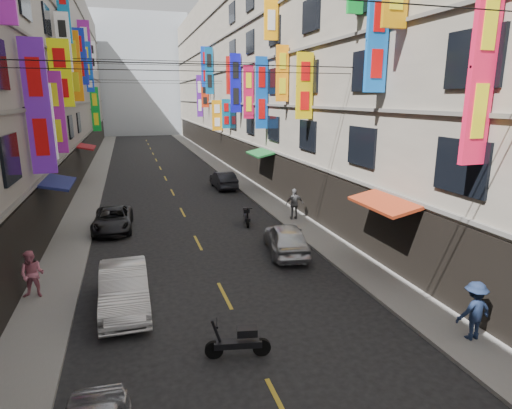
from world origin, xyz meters
TOP-DOWN VIEW (x-y plane):
  - sidewalk_left at (-6.00, 42.00)m, footprint 2.00×90.00m
  - sidewalk_right at (6.00, 42.00)m, footprint 2.00×90.00m
  - building_row_right at (11.99, 42.00)m, footprint 10.14×90.00m
  - haze_block at (0.00, 92.00)m, footprint 18.00×8.00m
  - shop_signage at (-0.40, 34.91)m, footprint 14.00×55.00m
  - street_awnings at (-1.26, 26.00)m, footprint 13.99×35.20m
  - overhead_cables at (0.00, 30.00)m, footprint 14.00×38.04m
  - lane_markings at (0.00, 39.00)m, footprint 0.12×80.20m
  - scooter_crossing at (-0.43, 14.24)m, footprint 1.79×0.62m
  - scooter_far_right at (3.14, 26.40)m, footprint 0.62×1.79m
  - car_left_mid at (-3.40, 18.05)m, footprint 1.58×4.38m
  - car_left_far at (-4.00, 27.36)m, footprint 2.13×4.32m
  - car_right_mid at (3.63, 21.45)m, footprint 2.34×4.35m
  - car_right_far at (4.00, 36.41)m, footprint 1.50×4.06m
  - pedestrian_lfar at (-6.43, 19.56)m, footprint 0.92×0.72m
  - pedestrian_rnear at (6.20, 13.04)m, footprint 1.14×0.61m
  - pedestrian_rfar at (5.93, 26.25)m, footprint 1.08×0.67m

SIDE VIEW (x-z plane):
  - lane_markings at x=0.00m, z-range 0.00..0.01m
  - sidewalk_left at x=-6.00m, z-range 0.00..0.12m
  - sidewalk_right at x=6.00m, z-range 0.00..0.12m
  - scooter_crossing at x=-0.43m, z-range -0.13..1.01m
  - scooter_far_right at x=3.14m, z-range -0.13..1.01m
  - car_left_far at x=-4.00m, z-range 0.00..1.18m
  - car_right_far at x=4.00m, z-range 0.00..1.33m
  - car_right_mid at x=3.63m, z-range 0.00..1.41m
  - car_left_mid at x=-3.40m, z-range 0.00..1.44m
  - pedestrian_lfar at x=-6.43m, z-range 0.12..1.81m
  - pedestrian_rnear at x=6.20m, z-range 0.12..1.86m
  - pedestrian_rfar at x=5.93m, z-range 0.12..1.89m
  - street_awnings at x=-1.26m, z-range 2.80..3.20m
  - overhead_cables at x=0.00m, z-range 8.18..9.42m
  - shop_signage at x=-0.40m, z-range 3.12..15.05m
  - building_row_right at x=11.99m, z-range -0.01..18.99m
  - haze_block at x=0.00m, z-range 0.00..22.00m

